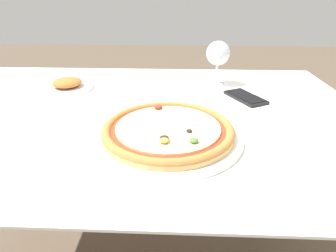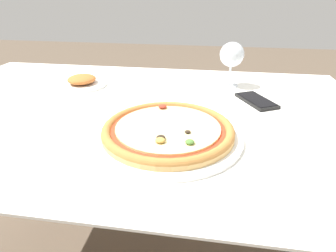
# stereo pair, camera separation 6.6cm
# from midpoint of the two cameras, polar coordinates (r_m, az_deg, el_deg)

# --- Properties ---
(dining_table) EXTENTS (1.43, 0.91, 0.75)m
(dining_table) POSITION_cam_midpoint_polar(r_m,az_deg,el_deg) (0.88, -11.12, -1.98)
(dining_table) COLOR #997047
(dining_table) RESTS_ON ground_plane
(pizza_plate) EXTENTS (0.36, 0.36, 0.04)m
(pizza_plate) POSITION_cam_midpoint_polar(r_m,az_deg,el_deg) (0.67, -2.84, -1.08)
(pizza_plate) COLOR white
(pizza_plate) RESTS_ON dining_table
(wine_glass_far_left) EXTENTS (0.08, 0.08, 0.16)m
(wine_glass_far_left) POSITION_cam_midpoint_polar(r_m,az_deg,el_deg) (1.04, 8.28, 14.24)
(wine_glass_far_left) COLOR silver
(wine_glass_far_left) RESTS_ON dining_table
(cell_phone) EXTENTS (0.13, 0.16, 0.01)m
(cell_phone) POSITION_cam_midpoint_polar(r_m,az_deg,el_deg) (0.93, 13.51, 5.67)
(cell_phone) COLOR black
(cell_phone) RESTS_ON dining_table
(side_plate) EXTENTS (0.17, 0.17, 0.04)m
(side_plate) POSITION_cam_midpoint_polar(r_m,az_deg,el_deg) (1.06, -21.47, 7.71)
(side_plate) COLOR white
(side_plate) RESTS_ON dining_table
(napkin_folded) EXTENTS (0.17, 0.13, 0.01)m
(napkin_folded) POSITION_cam_midpoint_polar(r_m,az_deg,el_deg) (0.79, 25.49, -0.19)
(napkin_folded) COLOR silver
(napkin_folded) RESTS_ON dining_table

